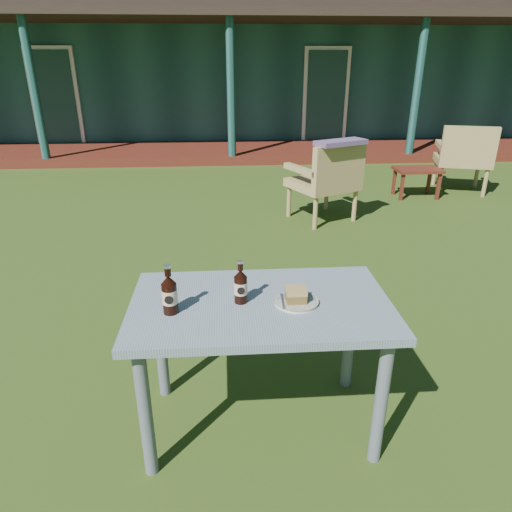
{
  "coord_description": "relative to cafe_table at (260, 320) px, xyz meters",
  "views": [
    {
      "loc": [
        -0.15,
        -3.44,
        1.74
      ],
      "look_at": [
        0.0,
        -1.3,
        0.82
      ],
      "focal_mm": 32.0,
      "sensor_mm": 36.0,
      "label": 1
    }
  ],
  "objects": [
    {
      "name": "plate",
      "position": [
        0.16,
        -0.02,
        0.11
      ],
      "size": [
        0.2,
        0.2,
        0.01
      ],
      "color": "silver",
      "rests_on": "cafe_table"
    },
    {
      "name": "armchair_right",
      "position": [
        3.18,
        4.31,
        -0.09
      ],
      "size": [
        0.86,
        0.83,
        0.94
      ],
      "color": "#A08550",
      "rests_on": "ground"
    },
    {
      "name": "pavilion",
      "position": [
        -0.0,
        10.99,
        0.99
      ],
      "size": [
        15.8,
        8.3,
        3.45
      ],
      "color": "#1A4442",
      "rests_on": "ground"
    },
    {
      "name": "fork",
      "position": [
        0.1,
        -0.03,
        0.12
      ],
      "size": [
        0.02,
        0.14,
        0.0
      ],
      "primitive_type": "cube",
      "rotation": [
        0.0,
        0.0,
        -0.04
      ],
      "color": "silver",
      "rests_on": "plate"
    },
    {
      "name": "bottle_cap",
      "position": [
        -0.09,
        0.01,
        0.11
      ],
      "size": [
        0.03,
        0.03,
        0.01
      ],
      "primitive_type": "cylinder",
      "color": "silver",
      "rests_on": "cafe_table"
    },
    {
      "name": "armchair_left",
      "position": [
        1.02,
        3.2,
        -0.11
      ],
      "size": [
        0.88,
        0.86,
        0.91
      ],
      "color": "#A08550",
      "rests_on": "ground"
    },
    {
      "name": "cafe_table",
      "position": [
        0.0,
        0.0,
        0.0
      ],
      "size": [
        1.2,
        0.7,
        0.72
      ],
      "color": "slate",
      "rests_on": "ground"
    },
    {
      "name": "cola_bottle_near",
      "position": [
        -0.09,
        0.0,
        0.18
      ],
      "size": [
        0.06,
        0.06,
        0.21
      ],
      "color": "black",
      "rests_on": "cafe_table"
    },
    {
      "name": "cola_bottle_far",
      "position": [
        -0.4,
        -0.07,
        0.19
      ],
      "size": [
        0.07,
        0.07,
        0.23
      ],
      "color": "black",
      "rests_on": "cafe_table"
    },
    {
      "name": "ground",
      "position": [
        0.0,
        1.6,
        -0.62
      ],
      "size": [
        80.0,
        80.0,
        0.0
      ],
      "primitive_type": "plane",
      "color": "#334916"
    },
    {
      "name": "floral_throw",
      "position": [
        1.1,
        3.04,
        0.31
      ],
      "size": [
        0.62,
        0.45,
        0.05
      ],
      "primitive_type": "cube",
      "rotation": [
        0.0,
        0.0,
        3.59
      ],
      "color": "#614870",
      "rests_on": "armchair_left"
    },
    {
      "name": "cake_slice",
      "position": [
        0.16,
        -0.03,
        0.15
      ],
      "size": [
        0.09,
        0.09,
        0.06
      ],
      "color": "brown",
      "rests_on": "plate"
    },
    {
      "name": "side_table",
      "position": [
        2.46,
        4.12,
        -0.28
      ],
      "size": [
        0.6,
        0.4,
        0.4
      ],
      "color": "#511D13",
      "rests_on": "ground"
    }
  ]
}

